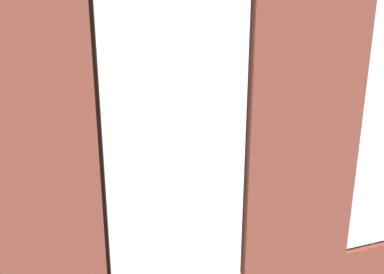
{
  "coord_description": "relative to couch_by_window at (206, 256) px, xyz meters",
  "views": [
    {
      "loc": [
        1.71,
        5.03,
        2.34
      ],
      "look_at": [
        0.08,
        0.4,
        1.11
      ],
      "focal_mm": 32.0,
      "sensor_mm": 36.0,
      "label": 1
    }
  ],
  "objects": [
    {
      "name": "potted_plant_between_couches",
      "position": [
        -1.49,
        -0.05,
        0.31
      ],
      "size": [
        0.72,
        0.82,
        1.13
      ],
      "color": "brown",
      "rests_on": "ground_plane"
    },
    {
      "name": "potted_plant_mid_room_small",
      "position": [
        -1.22,
        -2.8,
        0.07
      ],
      "size": [
        0.3,
        0.3,
        0.57
      ],
      "color": "#9E5638",
      "rests_on": "ground_plane"
    },
    {
      "name": "coffee_table",
      "position": [
        -0.29,
        -2.13,
        0.04
      ],
      "size": [
        1.43,
        0.84,
        0.41
      ],
      "color": "#A87547",
      "rests_on": "ground_plane"
    },
    {
      "name": "potted_plant_near_tv",
      "position": [
        1.61,
        -1.78,
        0.24
      ],
      "size": [
        0.7,
        0.66,
        1.05
      ],
      "color": "gray",
      "rests_on": "ground_plane"
    },
    {
      "name": "tv_flatscreen",
      "position": [
        2.16,
        -2.72,
        0.56
      ],
      "size": [
        1.04,
        0.2,
        0.69
      ],
      "color": "black",
      "rests_on": "media_console"
    },
    {
      "name": "brick_wall_with_windows",
      "position": [
        -0.56,
        0.65,
        1.34
      ],
      "size": [
        6.14,
        0.3,
        3.38
      ],
      "color": "brown",
      "rests_on": "ground_plane"
    },
    {
      "name": "ground_plane",
      "position": [
        -0.56,
        -2.18,
        -0.38
      ],
      "size": [
        6.74,
        6.43,
        0.1
      ],
      "primitive_type": "cube",
      "color": "brown"
    },
    {
      "name": "potted_plant_foreground_right",
      "position": [
        1.86,
        -4.35,
        0.24
      ],
      "size": [
        0.56,
        0.56,
        0.85
      ],
      "color": "gray",
      "rests_on": "ground_plane"
    },
    {
      "name": "couch_by_window",
      "position": [
        0.0,
        0.0,
        0.0
      ],
      "size": [
        2.08,
        0.87,
        0.8
      ],
      "color": "black",
      "rests_on": "ground_plane"
    },
    {
      "name": "papasan_chair",
      "position": [
        -0.2,
        -4.15,
        0.12
      ],
      "size": [
        1.15,
        1.15,
        0.71
      ],
      "color": "olive",
      "rests_on": "ground_plane"
    },
    {
      "name": "remote_silver",
      "position": [
        -0.4,
        -2.0,
        0.09
      ],
      "size": [
        0.16,
        0.16,
        0.02
      ],
      "primitive_type": "cube",
      "rotation": [
        0.0,
        0.0,
        0.78
      ],
      "color": "#B2B2B7",
      "rests_on": "coffee_table"
    },
    {
      "name": "potted_plant_by_left_couch",
      "position": [
        -2.53,
        -3.46,
        0.23
      ],
      "size": [
        0.49,
        0.49,
        0.81
      ],
      "color": "gray",
      "rests_on": "ground_plane"
    },
    {
      "name": "cup_ceramic",
      "position": [
        -0.29,
        -2.13,
        0.13
      ],
      "size": [
        0.07,
        0.07,
        0.09
      ],
      "primitive_type": "cylinder",
      "color": "#4C4C51",
      "rests_on": "coffee_table"
    },
    {
      "name": "couch_left",
      "position": [
        -2.93,
        -2.03,
        0.0
      ],
      "size": [
        0.98,
        2.01,
        0.8
      ],
      "rotation": [
        0.0,
        0.0,
        1.63
      ],
      "color": "black",
      "rests_on": "ground_plane"
    },
    {
      "name": "potted_plant_corner_near_left",
      "position": [
        -3.08,
        -4.4,
        0.35
      ],
      "size": [
        0.76,
        0.76,
        1.03
      ],
      "color": "#47423D",
      "rests_on": "ground_plane"
    },
    {
      "name": "candle_jar",
      "position": [
        0.14,
        -2.0,
        0.13
      ],
      "size": [
        0.08,
        0.08,
        0.1
      ],
      "primitive_type": "cylinder",
      "color": "#B7333D",
      "rests_on": "coffee_table"
    },
    {
      "name": "remote_gray",
      "position": [
        -0.69,
        -2.27,
        0.09
      ],
      "size": [
        0.12,
        0.17,
        0.02
      ],
      "primitive_type": "cube",
      "rotation": [
        0.0,
        0.0,
        3.62
      ],
      "color": "#59595B",
      "rests_on": "coffee_table"
    },
    {
      "name": "media_console",
      "position": [
        2.16,
        -2.72,
        -0.06
      ],
      "size": [
        0.97,
        0.42,
        0.54
      ],
      "primitive_type": "cube",
      "color": "black",
      "rests_on": "ground_plane"
    },
    {
      "name": "table_plant_small",
      "position": [
        -0.11,
        -2.23,
        0.2
      ],
      "size": [
        0.14,
        0.14,
        0.22
      ],
      "color": "gray",
      "rests_on": "coffee_table"
    }
  ]
}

